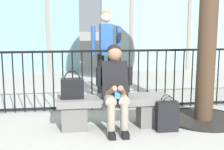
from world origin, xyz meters
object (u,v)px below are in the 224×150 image
bystander_at_railing (106,49)px  shopping_bag (167,116)px  stone_bench (113,109)px  seated_person_with_phone (115,85)px  handbag_on_bench (72,88)px

bystander_at_railing → shopping_bag: bearing=-69.1°
stone_bench → bystander_at_railing: size_ratio=0.94×
stone_bench → bystander_at_railing: bearing=87.5°
shopping_bag → bystander_at_railing: size_ratio=0.30×
seated_person_with_phone → shopping_bag: seated_person_with_phone is taller
shopping_bag → bystander_at_railing: (-0.67, 1.75, 0.79)m
stone_bench → shopping_bag: 0.78m
seated_person_with_phone → bystander_at_railing: 1.64m
stone_bench → seated_person_with_phone: bearing=-83.3°
stone_bench → seated_person_with_phone: 0.40m
handbag_on_bench → bystander_at_railing: (0.64, 1.48, 0.40)m
seated_person_with_phone → handbag_on_bench: (-0.60, 0.12, -0.05)m
handbag_on_bench → stone_bench: bearing=1.0°
seated_person_with_phone → stone_bench: bearing=96.7°
shopping_bag → seated_person_with_phone: bearing=168.1°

